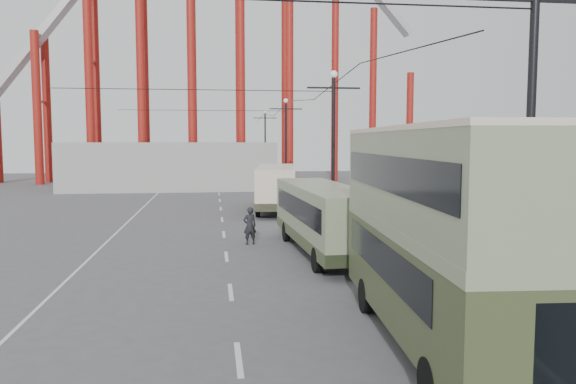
{
  "coord_description": "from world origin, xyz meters",
  "views": [
    {
      "loc": [
        -1.55,
        -14.95,
        5.17
      ],
      "look_at": [
        1.61,
        8.65,
        3.0
      ],
      "focal_mm": 35.0,
      "sensor_mm": 36.0,
      "label": 1
    }
  ],
  "objects": [
    {
      "name": "single_decker_green",
      "position": [
        3.44,
        10.19,
        1.76
      ],
      "size": [
        3.02,
        11.15,
        3.12
      ],
      "rotation": [
        0.0,
        0.0,
        0.04
      ],
      "color": "gray",
      "rests_on": "ground"
    },
    {
      "name": "single_decker_cream",
      "position": [
        3.06,
        26.23,
        1.85
      ],
      "size": [
        3.98,
        10.82,
        3.29
      ],
      "rotation": [
        0.0,
        0.0,
        -0.13
      ],
      "color": "beige",
      "rests_on": "ground"
    },
    {
      "name": "lamp_post_distant",
      "position": [
        5.6,
        62.0,
        4.68
      ],
      "size": [
        3.2,
        0.44,
        9.32
      ],
      "color": "black",
      "rests_on": "ground"
    },
    {
      "name": "road_markings",
      "position": [
        -0.86,
        19.7,
        0.01
      ],
      "size": [
        12.52,
        120.0,
        0.01
      ],
      "color": "silver",
      "rests_on": "ground"
    },
    {
      "name": "fairground_shed",
      "position": [
        -6.0,
        47.0,
        2.5
      ],
      "size": [
        22.0,
        10.0,
        5.0
      ],
      "primitive_type": "cube",
      "color": "#9B9B96",
      "rests_on": "ground"
    },
    {
      "name": "lamp_post_near",
      "position": [
        5.6,
        -3.0,
        7.86
      ],
      "size": [
        3.2,
        0.44,
        10.8
      ],
      "color": "black",
      "rests_on": "ground"
    },
    {
      "name": "lamp_post_far",
      "position": [
        5.6,
        40.0,
        4.68
      ],
      "size": [
        3.2,
        0.44,
        9.32
      ],
      "color": "black",
      "rests_on": "ground"
    },
    {
      "name": "pedestrian",
      "position": [
        0.24,
        12.82,
        0.94
      ],
      "size": [
        0.79,
        0.63,
        1.88
      ],
      "primitive_type": "imported",
      "rotation": [
        0.0,
        0.0,
        3.43
      ],
      "color": "black",
      "rests_on": "ground"
    },
    {
      "name": "lamp_post_mid",
      "position": [
        5.6,
        18.0,
        4.68
      ],
      "size": [
        3.2,
        0.44,
        9.32
      ],
      "color": "black",
      "rests_on": "ground"
    },
    {
      "name": "ground",
      "position": [
        0.0,
        0.0,
        0.0
      ],
      "size": [
        160.0,
        160.0,
        0.0
      ],
      "primitive_type": "plane",
      "color": "#4F4F52",
      "rests_on": "ground"
    },
    {
      "name": "double_decker_bus",
      "position": [
        3.95,
        -1.81,
        3.1
      ],
      "size": [
        3.27,
        10.45,
        5.53
      ],
      "rotation": [
        0.0,
        0.0,
        -0.07
      ],
      "color": "#3B4726",
      "rests_on": "ground"
    }
  ]
}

